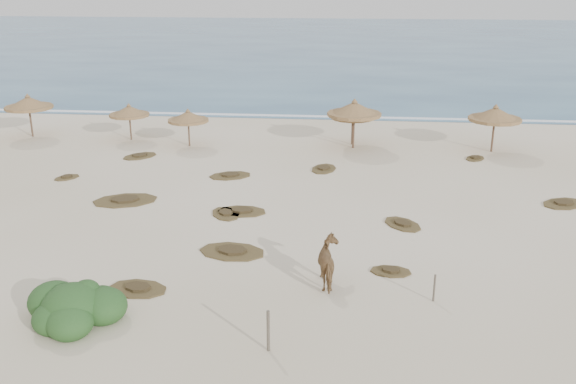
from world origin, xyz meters
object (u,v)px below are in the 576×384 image
at_px(bush, 74,308).
at_px(palapa_1, 129,111).
at_px(palapa_0, 28,103).
at_px(horse, 331,263).

bearing_deg(bush, palapa_1, 104.07).
relative_size(palapa_0, horse, 1.86).
bearing_deg(horse, bush, 10.85).
distance_m(palapa_0, horse, 28.29).
distance_m(horse, bush, 8.73).
bearing_deg(palapa_0, bush, -61.15).
bearing_deg(palapa_1, palapa_0, 178.37).
height_order(palapa_0, bush, palapa_0).
bearing_deg(palapa_1, bush, -75.93).
distance_m(palapa_1, bush, 23.22).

